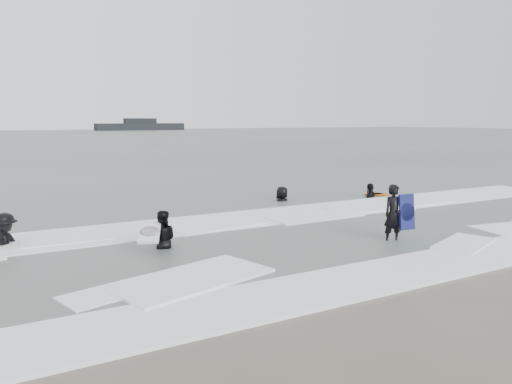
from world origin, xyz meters
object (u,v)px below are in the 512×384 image
surfer_wading (162,249)px  surfer_right_near (370,198)px  surfer_centre (393,243)px  vessel_horizon (140,126)px  surfer_breaker (6,248)px  surfer_right_far (282,202)px

surfer_wading → surfer_right_near: (10.43, 3.89, 0.00)m
surfer_centre → surfer_right_near: (4.75, 6.24, 0.00)m
surfer_centre → surfer_wading: bearing=169.2°
surfer_wading → vessel_horizon: size_ratio=0.06×
surfer_breaker → surfer_right_far: size_ratio=0.99×
surfer_breaker → vessel_horizon: (42.69, 137.27, 1.35)m
surfer_wading → vessel_horizon: 144.79m
surfer_wading → surfer_right_near: bearing=-139.6°
surfer_right_near → vessel_horizon: 138.51m
surfer_centre → surfer_wading: size_ratio=1.03×
surfer_right_near → vessel_horizon: (28.74, 135.49, 1.35)m
surfer_centre → surfer_right_far: 7.20m
surfer_right_near → surfer_right_far: (-3.84, 0.90, 0.00)m
vessel_horizon → surfer_right_near: bearing=-102.0°
surfer_centre → surfer_right_far: size_ratio=0.90×
surfer_wading → surfer_right_far: surfer_right_far is taller
surfer_breaker → vessel_horizon: 143.76m
surfer_right_far → vessel_horizon: vessel_horizon is taller
surfer_right_near → surfer_right_far: bearing=-40.3°
surfer_right_near → surfer_breaker: bearing=-19.8°
surfer_centre → vessel_horizon: (33.49, 141.73, 1.35)m
surfer_centre → surfer_breaker: 10.23m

